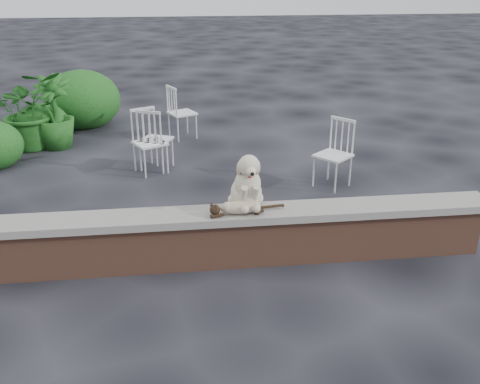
{
  "coord_description": "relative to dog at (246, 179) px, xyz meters",
  "views": [
    {
      "loc": [
        -0.12,
        -4.81,
        2.83
      ],
      "look_at": [
        0.5,
        0.2,
        0.7
      ],
      "focal_mm": 39.97,
      "sensor_mm": 36.0,
      "label": 1
    }
  ],
  "objects": [
    {
      "name": "potted_plant_b",
      "position": [
        -2.69,
        4.07,
        -0.27
      ],
      "size": [
        0.74,
        0.74,
        1.22
      ],
      "primitive_type": "imported",
      "rotation": [
        0.0,
        0.0,
        -0.09
      ],
      "color": "#174A15",
      "rests_on": "ground"
    },
    {
      "name": "dog",
      "position": [
        0.0,
        0.0,
        0.0
      ],
      "size": [
        0.43,
        0.55,
        0.61
      ],
      "primitive_type": null,
      "rotation": [
        0.0,
        0.0,
        0.06
      ],
      "color": "beige",
      "rests_on": "capstone"
    },
    {
      "name": "brick_wall",
      "position": [
        -0.55,
        -0.09,
        -0.63
      ],
      "size": [
        6.0,
        0.3,
        0.5
      ],
      "primitive_type": "cube",
      "color": "brown",
      "rests_on": "ground"
    },
    {
      "name": "chair_a",
      "position": [
        -1.07,
        2.68,
        -0.41
      ],
      "size": [
        0.75,
        0.75,
        0.94
      ],
      "primitive_type": null,
      "rotation": [
        0.0,
        0.0,
        0.47
      ],
      "color": "white",
      "rests_on": "ground"
    },
    {
      "name": "capstone",
      "position": [
        -0.55,
        -0.09,
        -0.34
      ],
      "size": [
        6.2,
        0.4,
        0.08
      ],
      "primitive_type": "cube",
      "color": "slate",
      "rests_on": "brick_wall"
    },
    {
      "name": "potted_plant_a",
      "position": [
        -3.07,
        4.1,
        -0.23
      ],
      "size": [
        1.49,
        1.41,
        1.3
      ],
      "primitive_type": "imported",
      "rotation": [
        0.0,
        0.0,
        0.43
      ],
      "color": "#174A15",
      "rests_on": "ground"
    },
    {
      "name": "chair_d",
      "position": [
        1.44,
        1.81,
        -0.41
      ],
      "size": [
        0.79,
        0.79,
        0.94
      ],
      "primitive_type": null,
      "rotation": [
        0.0,
        0.0,
        -0.87
      ],
      "color": "white",
      "rests_on": "ground"
    },
    {
      "name": "chair_c",
      "position": [
        -0.98,
        2.82,
        -0.41
      ],
      "size": [
        0.74,
        0.74,
        0.94
      ],
      "primitive_type": null,
      "rotation": [
        0.0,
        0.0,
        2.72
      ],
      "color": "white",
      "rests_on": "ground"
    },
    {
      "name": "ground",
      "position": [
        -0.55,
        -0.09,
        -0.88
      ],
      "size": [
        60.0,
        60.0,
        0.0
      ],
      "primitive_type": "plane",
      "color": "black",
      "rests_on": "ground"
    },
    {
      "name": "shrubbery",
      "position": [
        -2.72,
        4.78,
        -0.44
      ],
      "size": [
        2.24,
        3.28,
        1.12
      ],
      "color": "#174A15",
      "rests_on": "ground"
    },
    {
      "name": "cat",
      "position": [
        -0.08,
        -0.15,
        -0.23
      ],
      "size": [
        0.92,
        0.27,
        0.15
      ],
      "primitive_type": null,
      "rotation": [
        0.0,
        0.0,
        0.06
      ],
      "color": "tan",
      "rests_on": "capstone"
    },
    {
      "name": "chair_e",
      "position": [
        -0.56,
        4.37,
        -0.41
      ],
      "size": [
        0.74,
        0.74,
        0.94
      ],
      "primitive_type": null,
      "rotation": [
        0.0,
        0.0,
        2.01
      ],
      "color": "white",
      "rests_on": "ground"
    }
  ]
}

